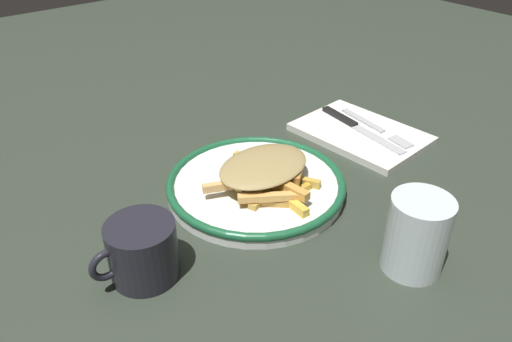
{
  "coord_description": "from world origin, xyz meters",
  "views": [
    {
      "loc": [
        0.4,
        0.5,
        0.45
      ],
      "look_at": [
        0.0,
        0.0,
        0.04
      ],
      "focal_mm": 34.55,
      "sensor_mm": 36.0,
      "label": 1
    }
  ],
  "objects_px": {
    "fries_heap": "(265,171)",
    "coffee_mug": "(142,251)",
    "water_glass": "(417,235)",
    "plate": "(256,185)",
    "napkin": "(360,134)",
    "knife": "(354,125)",
    "fork": "(375,128)"
  },
  "relations": [
    {
      "from": "water_glass",
      "to": "coffee_mug",
      "type": "height_order",
      "value": "water_glass"
    },
    {
      "from": "napkin",
      "to": "plate",
      "type": "bearing_deg",
      "value": 3.31
    },
    {
      "from": "water_glass",
      "to": "coffee_mug",
      "type": "relative_size",
      "value": 0.93
    },
    {
      "from": "water_glass",
      "to": "plate",
      "type": "bearing_deg",
      "value": -79.24
    },
    {
      "from": "knife",
      "to": "water_glass",
      "type": "distance_m",
      "value": 0.37
    },
    {
      "from": "fork",
      "to": "coffee_mug",
      "type": "distance_m",
      "value": 0.52
    },
    {
      "from": "plate",
      "to": "coffee_mug",
      "type": "distance_m",
      "value": 0.23
    },
    {
      "from": "napkin",
      "to": "water_glass",
      "type": "height_order",
      "value": "water_glass"
    },
    {
      "from": "coffee_mug",
      "to": "napkin",
      "type": "bearing_deg",
      "value": -172.04
    },
    {
      "from": "fork",
      "to": "napkin",
      "type": "bearing_deg",
      "value": -24.58
    },
    {
      "from": "plate",
      "to": "napkin",
      "type": "height_order",
      "value": "plate"
    },
    {
      "from": "knife",
      "to": "coffee_mug",
      "type": "xyz_separation_m",
      "value": [
        0.49,
        0.09,
        0.02
      ]
    },
    {
      "from": "fries_heap",
      "to": "napkin",
      "type": "xyz_separation_m",
      "value": [
        -0.26,
        -0.03,
        -0.04
      ]
    },
    {
      "from": "fork",
      "to": "water_glass",
      "type": "relative_size",
      "value": 1.69
    },
    {
      "from": "fries_heap",
      "to": "coffee_mug",
      "type": "distance_m",
      "value": 0.23
    },
    {
      "from": "knife",
      "to": "water_glass",
      "type": "xyz_separation_m",
      "value": [
        0.22,
        0.29,
        0.04
      ]
    },
    {
      "from": "fries_heap",
      "to": "coffee_mug",
      "type": "bearing_deg",
      "value": 9.53
    },
    {
      "from": "fork",
      "to": "knife",
      "type": "height_order",
      "value": "knife"
    },
    {
      "from": "fries_heap",
      "to": "knife",
      "type": "relative_size",
      "value": 0.87
    },
    {
      "from": "fork",
      "to": "water_glass",
      "type": "xyz_separation_m",
      "value": [
        0.24,
        0.26,
        0.04
      ]
    },
    {
      "from": "water_glass",
      "to": "coffee_mug",
      "type": "xyz_separation_m",
      "value": [
        0.27,
        -0.2,
        -0.01
      ]
    },
    {
      "from": "fries_heap",
      "to": "fork",
      "type": "xyz_separation_m",
      "value": [
        -0.29,
        -0.02,
        -0.03
      ]
    },
    {
      "from": "napkin",
      "to": "knife",
      "type": "xyz_separation_m",
      "value": [
        -0.0,
        -0.02,
        0.01
      ]
    },
    {
      "from": "water_glass",
      "to": "coffee_mug",
      "type": "bearing_deg",
      "value": -36.61
    },
    {
      "from": "fries_heap",
      "to": "water_glass",
      "type": "distance_m",
      "value": 0.25
    },
    {
      "from": "napkin",
      "to": "water_glass",
      "type": "xyz_separation_m",
      "value": [
        0.22,
        0.27,
        0.05
      ]
    },
    {
      "from": "knife",
      "to": "fork",
      "type": "bearing_deg",
      "value": 128.4
    },
    {
      "from": "plate",
      "to": "fries_heap",
      "type": "bearing_deg",
      "value": 114.44
    },
    {
      "from": "napkin",
      "to": "coffee_mug",
      "type": "xyz_separation_m",
      "value": [
        0.49,
        0.07,
        0.03
      ]
    },
    {
      "from": "napkin",
      "to": "coffee_mug",
      "type": "relative_size",
      "value": 2.05
    },
    {
      "from": "plate",
      "to": "water_glass",
      "type": "distance_m",
      "value": 0.26
    },
    {
      "from": "plate",
      "to": "fork",
      "type": "height_order",
      "value": "plate"
    }
  ]
}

